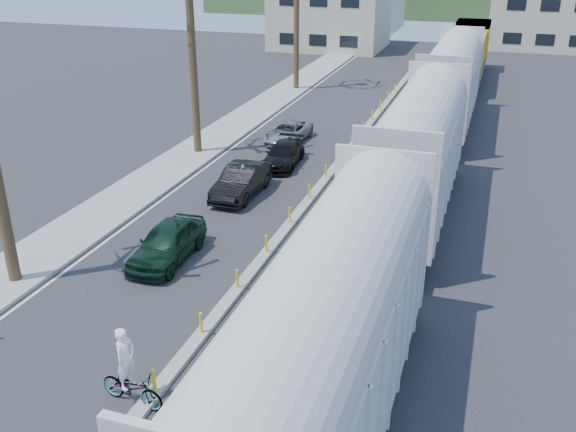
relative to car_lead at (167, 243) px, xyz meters
The scene contains 11 objects.
sidewalk 16.42m from the car_lead, 107.71° to the left, with size 3.00×90.00×0.15m, color gray.
rails 20.49m from the car_lead, 65.45° to the left, with size 1.56×100.00×0.06m.
median 11.17m from the car_lead, 71.66° to the left, with size 0.45×60.00×0.85m.
lane_markings 15.70m from the car_lead, 85.02° to the left, with size 9.42×90.00×0.01m.
freight_train 15.64m from the car_lead, 56.66° to the left, with size 3.00×60.94×5.85m.
buildings 62.45m from the car_lead, 92.67° to the left, with size 38.00×27.00×10.00m.
car_lead is the anchor object (origin of this frame).
car_second 7.24m from the car_lead, 88.60° to the left, with size 1.67×4.60×1.51m, color black.
car_third 12.18m from the car_lead, 86.94° to the left, with size 2.04×4.41×1.25m, color black.
car_rear 16.51m from the car_lead, 91.73° to the left, with size 2.25×4.43×1.20m, color #96989B.
cyclist 8.45m from the car_lead, 68.46° to the right, with size 1.21×2.16×2.36m.
Camera 1 is at (8.03, -10.45, 11.72)m, focal length 40.00 mm.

